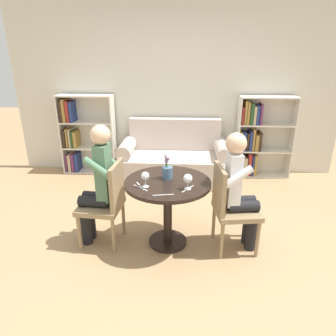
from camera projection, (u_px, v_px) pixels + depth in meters
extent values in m
plane|color=tan|center=(168.00, 242.00, 3.21)|extent=(16.00, 16.00, 0.00)
cube|color=beige|center=(176.00, 90.00, 4.72)|extent=(5.20, 0.05, 2.70)
cylinder|color=black|center=(168.00, 183.00, 2.96)|extent=(0.86, 0.86, 0.03)
cylinder|color=black|center=(168.00, 213.00, 3.08)|extent=(0.09, 0.09, 0.65)
cylinder|color=black|center=(168.00, 241.00, 3.21)|extent=(0.40, 0.40, 0.03)
cube|color=beige|center=(174.00, 168.00, 4.70)|extent=(1.67, 0.80, 0.42)
cube|color=beige|center=(175.00, 134.00, 4.83)|extent=(1.45, 0.16, 0.50)
cylinder|color=beige|center=(127.00, 147.00, 4.62)|extent=(0.22, 0.72, 0.22)
cylinder|color=beige|center=(222.00, 149.00, 4.54)|extent=(0.22, 0.72, 0.22)
cube|color=silver|center=(91.00, 133.00, 5.01)|extent=(0.87, 0.02, 1.28)
cube|color=silver|center=(63.00, 134.00, 4.91)|extent=(0.02, 0.28, 1.28)
cube|color=silver|center=(114.00, 135.00, 4.86)|extent=(0.02, 0.28, 1.28)
cube|color=silver|center=(92.00, 171.00, 5.11)|extent=(0.82, 0.28, 0.02)
cube|color=silver|center=(89.00, 147.00, 4.96)|extent=(0.82, 0.28, 0.02)
cube|color=silver|center=(87.00, 122.00, 4.81)|extent=(0.82, 0.28, 0.02)
cube|color=silver|center=(84.00, 96.00, 4.66)|extent=(0.82, 0.28, 0.02)
cube|color=#602D5B|center=(69.00, 162.00, 5.07)|extent=(0.03, 0.23, 0.28)
cube|color=tan|center=(71.00, 162.00, 5.07)|extent=(0.05, 0.23, 0.29)
cube|color=#602D5B|center=(75.00, 162.00, 5.06)|extent=(0.05, 0.23, 0.30)
cube|color=navy|center=(78.00, 161.00, 5.06)|extent=(0.05, 0.23, 0.31)
cube|color=#332319|center=(66.00, 138.00, 4.92)|extent=(0.05, 0.23, 0.29)
cube|color=olive|center=(69.00, 137.00, 4.91)|extent=(0.03, 0.23, 0.31)
cube|color=tan|center=(71.00, 138.00, 4.91)|extent=(0.03, 0.23, 0.30)
cube|color=#234723|center=(74.00, 139.00, 4.92)|extent=(0.03, 0.23, 0.27)
cube|color=olive|center=(77.00, 139.00, 4.91)|extent=(0.05, 0.23, 0.27)
cube|color=#332319|center=(63.00, 111.00, 4.76)|extent=(0.04, 0.23, 0.32)
cube|color=olive|center=(66.00, 110.00, 4.75)|extent=(0.05, 0.23, 0.36)
cube|color=maroon|center=(69.00, 111.00, 4.75)|extent=(0.05, 0.23, 0.33)
cube|color=navy|center=(73.00, 112.00, 4.75)|extent=(0.04, 0.23, 0.32)
cube|color=silver|center=(262.00, 135.00, 4.85)|extent=(0.87, 0.02, 1.28)
cube|color=silver|center=(237.00, 137.00, 4.76)|extent=(0.02, 0.28, 1.28)
cube|color=silver|center=(292.00, 138.00, 4.71)|extent=(0.02, 0.28, 1.28)
cube|color=silver|center=(260.00, 174.00, 4.96)|extent=(0.82, 0.28, 0.02)
cube|color=silver|center=(263.00, 150.00, 4.81)|extent=(0.82, 0.28, 0.02)
cube|color=silver|center=(266.00, 125.00, 4.66)|extent=(0.82, 0.28, 0.02)
cube|color=silver|center=(269.00, 97.00, 4.50)|extent=(0.82, 0.28, 0.02)
cube|color=olive|center=(238.00, 164.00, 4.91)|extent=(0.05, 0.23, 0.34)
cube|color=navy|center=(242.00, 164.00, 4.91)|extent=(0.03, 0.23, 0.34)
cube|color=tan|center=(245.00, 165.00, 4.91)|extent=(0.05, 0.23, 0.30)
cube|color=maroon|center=(249.00, 163.00, 4.90)|extent=(0.05, 0.23, 0.36)
cube|color=navy|center=(252.00, 164.00, 4.90)|extent=(0.03, 0.23, 0.33)
cube|color=olive|center=(254.00, 164.00, 4.90)|extent=(0.04, 0.23, 0.34)
cube|color=olive|center=(240.00, 140.00, 4.77)|extent=(0.04, 0.23, 0.30)
cube|color=navy|center=(244.00, 141.00, 4.76)|extent=(0.05, 0.23, 0.29)
cube|color=#332319|center=(247.00, 141.00, 4.76)|extent=(0.03, 0.23, 0.28)
cube|color=navy|center=(250.00, 140.00, 4.76)|extent=(0.04, 0.23, 0.31)
cube|color=olive|center=(253.00, 139.00, 4.75)|extent=(0.03, 0.23, 0.35)
cube|color=olive|center=(256.00, 142.00, 4.76)|extent=(0.05, 0.23, 0.26)
cube|color=#332319|center=(259.00, 141.00, 4.75)|extent=(0.04, 0.23, 0.29)
cube|color=maroon|center=(242.00, 115.00, 4.62)|extent=(0.03, 0.23, 0.27)
cube|color=olive|center=(245.00, 112.00, 4.60)|extent=(0.03, 0.23, 0.36)
cube|color=olive|center=(248.00, 113.00, 4.60)|extent=(0.04, 0.23, 0.34)
cube|color=#234723|center=(251.00, 113.00, 4.60)|extent=(0.04, 0.23, 0.32)
cube|color=tan|center=(254.00, 115.00, 4.61)|extent=(0.04, 0.23, 0.28)
cube|color=navy|center=(257.00, 115.00, 4.60)|extent=(0.04, 0.23, 0.29)
cube|color=#602D5B|center=(260.00, 114.00, 4.60)|extent=(0.03, 0.23, 0.31)
cylinder|color=#937A56|center=(93.00, 215.00, 3.35)|extent=(0.04, 0.04, 0.40)
cylinder|color=#937A56|center=(79.00, 233.00, 3.02)|extent=(0.04, 0.04, 0.40)
cylinder|color=#937A56|center=(123.00, 218.00, 3.30)|extent=(0.04, 0.04, 0.40)
cylinder|color=#937A56|center=(113.00, 236.00, 2.97)|extent=(0.04, 0.04, 0.40)
cube|color=#937A56|center=(101.00, 206.00, 3.08)|extent=(0.45, 0.45, 0.05)
cube|color=#937A56|center=(117.00, 185.00, 2.96)|extent=(0.07, 0.38, 0.45)
cylinder|color=#937A56|center=(258.00, 239.00, 2.92)|extent=(0.04, 0.04, 0.40)
cylinder|color=#937A56|center=(246.00, 220.00, 3.25)|extent=(0.04, 0.04, 0.40)
cylinder|color=#937A56|center=(222.00, 241.00, 2.89)|extent=(0.04, 0.04, 0.40)
cylinder|color=#937A56|center=(214.00, 222.00, 3.22)|extent=(0.04, 0.04, 0.40)
cube|color=#937A56|center=(236.00, 211.00, 2.99)|extent=(0.47, 0.47, 0.05)
cube|color=#937A56|center=(219.00, 189.00, 2.88)|extent=(0.09, 0.38, 0.45)
cylinder|color=black|center=(90.00, 219.00, 3.23)|extent=(0.11, 0.11, 0.45)
cylinder|color=black|center=(86.00, 224.00, 3.12)|extent=(0.11, 0.11, 0.45)
cylinder|color=black|center=(97.00, 197.00, 3.11)|extent=(0.31, 0.14, 0.11)
cylinder|color=black|center=(94.00, 202.00, 3.01)|extent=(0.31, 0.14, 0.11)
cube|color=#517A5B|center=(104.00, 173.00, 2.94)|extent=(0.14, 0.21, 0.58)
cylinder|color=#517A5B|center=(107.00, 159.00, 3.03)|extent=(0.29, 0.09, 0.23)
cylinder|color=#517A5B|center=(98.00, 169.00, 2.78)|extent=(0.29, 0.09, 0.23)
sphere|color=beige|center=(100.00, 135.00, 2.80)|extent=(0.19, 0.19, 0.19)
cylinder|color=black|center=(252.00, 230.00, 3.03)|extent=(0.11, 0.11, 0.45)
cylinder|color=black|center=(248.00, 224.00, 3.13)|extent=(0.11, 0.11, 0.45)
cylinder|color=black|center=(244.00, 206.00, 2.92)|extent=(0.31, 0.15, 0.11)
cylinder|color=black|center=(240.00, 201.00, 3.02)|extent=(0.31, 0.15, 0.11)
cube|color=white|center=(233.00, 179.00, 2.87)|extent=(0.15, 0.21, 0.52)
cylinder|color=white|center=(238.00, 177.00, 2.71)|extent=(0.29, 0.11, 0.23)
cylinder|color=white|center=(230.00, 167.00, 2.96)|extent=(0.29, 0.11, 0.23)
sphere|color=beige|center=(236.00, 143.00, 2.74)|extent=(0.20, 0.20, 0.20)
cylinder|color=white|center=(145.00, 187.00, 2.83)|extent=(0.06, 0.06, 0.00)
cylinder|color=white|center=(145.00, 183.00, 2.82)|extent=(0.01, 0.01, 0.08)
sphere|color=white|center=(145.00, 176.00, 2.79)|extent=(0.08, 0.08, 0.08)
sphere|color=maroon|center=(145.00, 177.00, 2.79)|extent=(0.06, 0.06, 0.06)
cylinder|color=white|center=(188.00, 189.00, 2.78)|extent=(0.06, 0.06, 0.00)
cylinder|color=white|center=(188.00, 185.00, 2.77)|extent=(0.01, 0.01, 0.07)
sphere|color=white|center=(188.00, 178.00, 2.75)|extent=(0.09, 0.09, 0.09)
cylinder|color=slate|center=(167.00, 173.00, 2.99)|extent=(0.11, 0.11, 0.12)
cylinder|color=#4C7A42|center=(167.00, 163.00, 2.95)|extent=(0.01, 0.01, 0.09)
sphere|color=#9E70B2|center=(167.00, 158.00, 2.94)|extent=(0.04, 0.04, 0.04)
cylinder|color=#4C7A42|center=(166.00, 164.00, 2.96)|extent=(0.00, 0.01, 0.06)
sphere|color=#9E70B2|center=(166.00, 161.00, 2.94)|extent=(0.04, 0.04, 0.04)
cylinder|color=#4C7A42|center=(167.00, 163.00, 2.96)|extent=(0.00, 0.01, 0.09)
sphere|color=#D16684|center=(167.00, 158.00, 2.94)|extent=(0.04, 0.04, 0.04)
cylinder|color=#4C7A42|center=(165.00, 161.00, 2.93)|extent=(0.00, 0.01, 0.13)
sphere|color=silver|center=(165.00, 155.00, 2.91)|extent=(0.04, 0.04, 0.04)
cylinder|color=#4C7A42|center=(168.00, 163.00, 2.95)|extent=(0.01, 0.01, 0.09)
sphere|color=#9E70B2|center=(168.00, 159.00, 2.93)|extent=(0.04, 0.04, 0.04)
cube|color=silver|center=(141.00, 188.00, 2.81)|extent=(0.15, 0.13, 0.00)
cube|color=silver|center=(188.00, 189.00, 2.79)|extent=(0.12, 0.16, 0.00)
cube|color=silver|center=(163.00, 195.00, 2.67)|extent=(0.19, 0.04, 0.00)
cube|color=silver|center=(140.00, 186.00, 2.84)|extent=(0.10, 0.17, 0.00)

